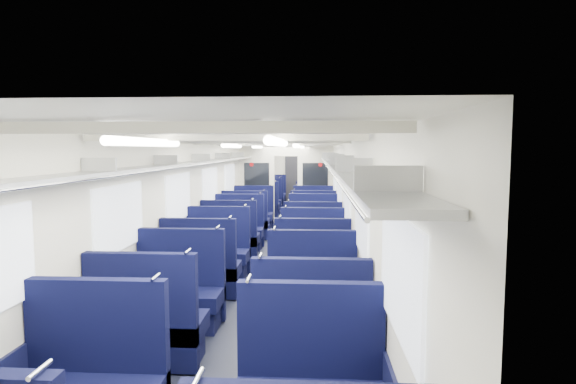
{
  "coord_description": "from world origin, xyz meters",
  "views": [
    {
      "loc": [
        0.85,
        -10.32,
        2.2
      ],
      "look_at": [
        0.17,
        1.5,
        1.1
      ],
      "focal_mm": 28.75,
      "sensor_mm": 36.0,
      "label": 1
    }
  ],
  "objects_px": {
    "seat_8": "(201,271)",
    "seat_24": "(269,199)",
    "seat_12": "(230,240)",
    "seat_23": "(314,203)",
    "seat_11": "(313,257)",
    "seat_6": "(179,296)",
    "seat_20": "(261,207)",
    "seat_21": "(314,207)",
    "bulkhead": "(286,182)",
    "seat_26": "(272,196)",
    "seat_9": "(312,271)",
    "seat_22": "(266,202)",
    "seat_5": "(311,338)",
    "seat_14": "(238,231)",
    "seat_4": "(148,329)",
    "seat_17": "(313,223)",
    "seat_13": "(313,243)",
    "seat_27": "(314,196)",
    "seat_15": "(313,231)",
    "end_door": "(294,178)",
    "seat_7": "(312,299)",
    "seat_16": "(246,224)",
    "seat_25": "(314,199)",
    "seat_10": "(217,254)",
    "seat_19": "(313,216)"
  },
  "relations": [
    {
      "from": "seat_24",
      "to": "seat_12",
      "type": "bearing_deg",
      "value": -90.0
    },
    {
      "from": "bulkhead",
      "to": "seat_26",
      "type": "distance_m",
      "value": 4.4
    },
    {
      "from": "seat_13",
      "to": "seat_4",
      "type": "bearing_deg",
      "value": -110.44
    },
    {
      "from": "seat_4",
      "to": "seat_12",
      "type": "height_order",
      "value": "same"
    },
    {
      "from": "seat_9",
      "to": "seat_22",
      "type": "relative_size",
      "value": 1.0
    },
    {
      "from": "seat_5",
      "to": "seat_14",
      "type": "height_order",
      "value": "same"
    },
    {
      "from": "seat_25",
      "to": "seat_6",
      "type": "bearing_deg",
      "value": -98.34
    },
    {
      "from": "seat_5",
      "to": "seat_27",
      "type": "relative_size",
      "value": 1.0
    },
    {
      "from": "seat_6",
      "to": "seat_27",
      "type": "relative_size",
      "value": 1.0
    },
    {
      "from": "seat_11",
      "to": "seat_21",
      "type": "xyz_separation_m",
      "value": [
        0.0,
        6.77,
        0.0
      ]
    },
    {
      "from": "seat_25",
      "to": "bulkhead",
      "type": "bearing_deg",
      "value": -104.95
    },
    {
      "from": "seat_21",
      "to": "seat_16",
      "type": "bearing_deg",
      "value": -116.43
    },
    {
      "from": "seat_27",
      "to": "seat_6",
      "type": "bearing_deg",
      "value": -97.69
    },
    {
      "from": "seat_11",
      "to": "seat_25",
      "type": "height_order",
      "value": "same"
    },
    {
      "from": "seat_7",
      "to": "seat_16",
      "type": "bearing_deg",
      "value": 106.38
    },
    {
      "from": "seat_6",
      "to": "seat_26",
      "type": "height_order",
      "value": "same"
    },
    {
      "from": "seat_24",
      "to": "seat_7",
      "type": "bearing_deg",
      "value": -81.63
    },
    {
      "from": "seat_20",
      "to": "seat_27",
      "type": "bearing_deg",
      "value": 63.74
    },
    {
      "from": "end_door",
      "to": "seat_21",
      "type": "relative_size",
      "value": 1.62
    },
    {
      "from": "seat_21",
      "to": "seat_27",
      "type": "height_order",
      "value": "same"
    },
    {
      "from": "bulkhead",
      "to": "seat_6",
      "type": "distance_m",
      "value": 8.31
    },
    {
      "from": "seat_21",
      "to": "seat_26",
      "type": "xyz_separation_m",
      "value": [
        -1.66,
        3.49,
        0.0
      ]
    },
    {
      "from": "seat_17",
      "to": "seat_12",
      "type": "bearing_deg",
      "value": -126.53
    },
    {
      "from": "seat_5",
      "to": "seat_14",
      "type": "relative_size",
      "value": 1.0
    },
    {
      "from": "seat_10",
      "to": "seat_12",
      "type": "distance_m",
      "value": 1.28
    },
    {
      "from": "seat_10",
      "to": "seat_20",
      "type": "relative_size",
      "value": 1.0
    },
    {
      "from": "seat_14",
      "to": "seat_16",
      "type": "relative_size",
      "value": 1.0
    },
    {
      "from": "seat_6",
      "to": "seat_11",
      "type": "xyz_separation_m",
      "value": [
        1.66,
        2.19,
        0.0
      ]
    },
    {
      "from": "seat_17",
      "to": "seat_21",
      "type": "distance_m",
      "value": 3.17
    },
    {
      "from": "seat_4",
      "to": "seat_5",
      "type": "distance_m",
      "value": 1.67
    },
    {
      "from": "seat_16",
      "to": "seat_19",
      "type": "bearing_deg",
      "value": 39.31
    },
    {
      "from": "seat_4",
      "to": "seat_8",
      "type": "xyz_separation_m",
      "value": [
        0.0,
        2.23,
        0.0
      ]
    },
    {
      "from": "end_door",
      "to": "seat_25",
      "type": "relative_size",
      "value": 1.62
    },
    {
      "from": "seat_7",
      "to": "seat_12",
      "type": "distance_m",
      "value": 3.94
    },
    {
      "from": "seat_20",
      "to": "seat_13",
      "type": "bearing_deg",
      "value": -73.3
    },
    {
      "from": "seat_14",
      "to": "seat_12",
      "type": "bearing_deg",
      "value": -90.0
    },
    {
      "from": "seat_8",
      "to": "seat_20",
      "type": "xyz_separation_m",
      "value": [
        0.0,
        7.76,
        0.0
      ]
    },
    {
      "from": "seat_6",
      "to": "seat_20",
      "type": "xyz_separation_m",
      "value": [
        0.0,
        8.92,
        0.0
      ]
    },
    {
      "from": "seat_14",
      "to": "seat_15",
      "type": "bearing_deg",
      "value": 5.75
    },
    {
      "from": "seat_11",
      "to": "seat_20",
      "type": "distance_m",
      "value": 6.93
    },
    {
      "from": "seat_9",
      "to": "seat_16",
      "type": "height_order",
      "value": "same"
    },
    {
      "from": "seat_5",
      "to": "seat_14",
      "type": "distance_m",
      "value": 5.96
    },
    {
      "from": "seat_27",
      "to": "end_door",
      "type": "bearing_deg",
      "value": 119.35
    },
    {
      "from": "seat_8",
      "to": "seat_24",
      "type": "relative_size",
      "value": 1.0
    },
    {
      "from": "seat_23",
      "to": "seat_11",
      "type": "bearing_deg",
      "value": -90.0
    },
    {
      "from": "seat_7",
      "to": "seat_17",
      "type": "relative_size",
      "value": 1.0
    },
    {
      "from": "seat_14",
      "to": "seat_24",
      "type": "height_order",
      "value": "same"
    },
    {
      "from": "seat_8",
      "to": "seat_21",
      "type": "bearing_deg",
      "value": 77.99
    },
    {
      "from": "end_door",
      "to": "seat_14",
      "type": "height_order",
      "value": "end_door"
    },
    {
      "from": "seat_9",
      "to": "seat_11",
      "type": "relative_size",
      "value": 1.0
    }
  ]
}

